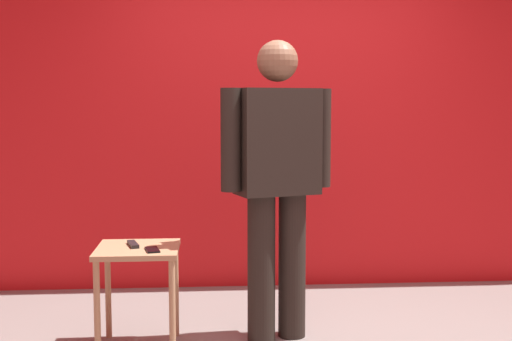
{
  "coord_description": "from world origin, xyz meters",
  "views": [
    {
      "loc": [
        -0.57,
        -3.54,
        1.43
      ],
      "look_at": [
        -0.27,
        0.55,
        1.02
      ],
      "focal_mm": 47.05,
      "sensor_mm": 36.0,
      "label": 1
    }
  ],
  "objects_px": {
    "standing_person": "(277,174)",
    "tv_remote": "(133,244)",
    "side_table": "(138,265)",
    "cell_phone": "(152,250)"
  },
  "relations": [
    {
      "from": "standing_person",
      "to": "side_table",
      "type": "bearing_deg",
      "value": -171.62
    },
    {
      "from": "standing_person",
      "to": "cell_phone",
      "type": "distance_m",
      "value": 0.86
    },
    {
      "from": "standing_person",
      "to": "tv_remote",
      "type": "bearing_deg",
      "value": -173.96
    },
    {
      "from": "cell_phone",
      "to": "tv_remote",
      "type": "bearing_deg",
      "value": 119.52
    },
    {
      "from": "standing_person",
      "to": "cell_phone",
      "type": "xyz_separation_m",
      "value": [
        -0.73,
        -0.22,
        -0.4
      ]
    },
    {
      "from": "standing_person",
      "to": "cell_phone",
      "type": "relative_size",
      "value": 12.51
    },
    {
      "from": "side_table",
      "to": "tv_remote",
      "type": "xyz_separation_m",
      "value": [
        -0.03,
        0.03,
        0.12
      ]
    },
    {
      "from": "cell_phone",
      "to": "tv_remote",
      "type": "relative_size",
      "value": 0.85
    },
    {
      "from": "standing_person",
      "to": "cell_phone",
      "type": "height_order",
      "value": "standing_person"
    },
    {
      "from": "standing_person",
      "to": "tv_remote",
      "type": "distance_m",
      "value": 0.94
    }
  ]
}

